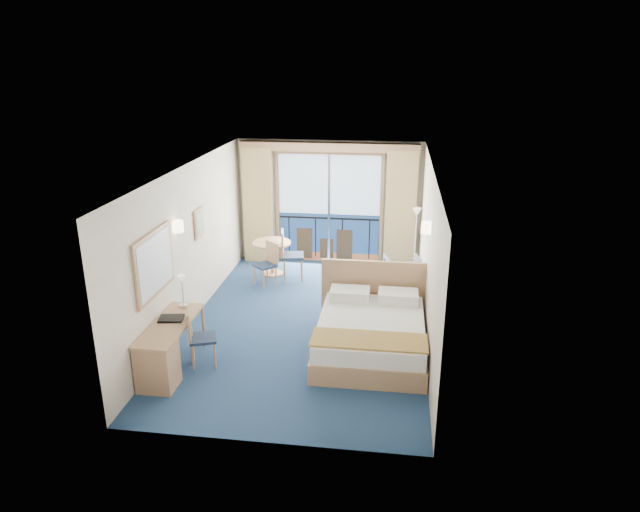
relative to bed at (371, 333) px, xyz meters
The scene contains 22 objects.
floor 1.45m from the bed, 144.29° to the left, with size 6.50×6.50×0.00m, color navy.
room_walls 2.03m from the bed, 144.29° to the left, with size 4.04×6.54×2.72m.
balcony_door 4.29m from the bed, 105.97° to the left, with size 2.36×0.03×2.52m.
curtain_left 4.84m from the bed, 124.72° to the left, with size 0.65×0.22×2.55m, color tan.
curtain_right 4.03m from the bed, 84.14° to the left, with size 0.65×0.22×2.55m, color tan.
pelmet 4.67m from the bed, 106.32° to the left, with size 3.80×0.25×0.18m, color #A7825B.
mirror 3.42m from the bed, 167.82° to the right, with size 0.05×1.25×0.95m.
wall_print 3.61m from the bed, 157.76° to the left, with size 0.04×0.42×0.52m.
sconce_left 3.46m from the bed, behind, with size 0.18×0.18×0.18m, color beige.
sconce_right 1.85m from the bed, 40.56° to the left, with size 0.18×0.18×0.18m, color beige.
bed is the anchor object (origin of this frame).
nightstand 1.62m from the bed, 67.59° to the left, with size 0.43×0.40×0.56m, color tan.
phone 1.64m from the bed, 65.81° to the left, with size 0.18×0.14×0.08m, color white.
armchair 2.76m from the bed, 79.56° to the left, with size 0.67×0.69×0.63m, color #4E565F.
floor_lamp 3.61m from the bed, 78.04° to the left, with size 0.20×0.20×1.45m.
desk 3.16m from the bed, 155.39° to the right, with size 0.53×1.54×0.72m.
desk_chair 2.65m from the bed, 163.21° to the right, with size 0.50×0.49×0.90m.
folder 3.03m from the bed, 165.34° to the right, with size 0.35×0.26×0.03m, color black.
desk_lamp 3.00m from the bed, behind, with size 0.13×0.13×0.50m.
round_table 3.81m from the bed, 126.00° to the left, with size 0.79×0.79×0.71m.
table_chair_a 3.44m from the bed, 122.60° to the left, with size 0.52×0.51×1.02m.
table_chair_b 3.33m from the bed, 131.23° to the left, with size 0.54×0.54×0.88m.
Camera 1 is at (1.43, -8.81, 4.38)m, focal length 32.00 mm.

